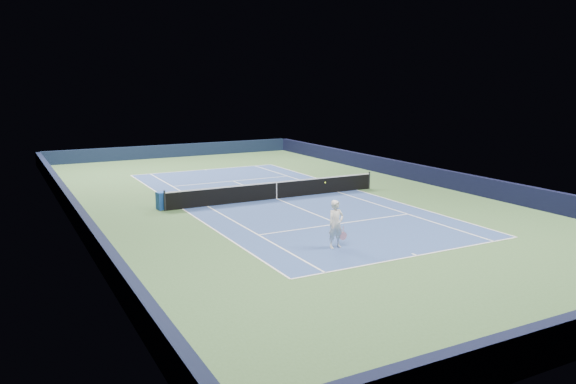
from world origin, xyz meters
name	(u,v)px	position (x,y,z in m)	size (l,w,h in m)	color
ground	(277,199)	(0.00, 0.00, 0.00)	(40.00, 40.00, 0.00)	#395A31
wall_far	(174,151)	(0.00, 19.82, 0.55)	(22.00, 0.35, 1.10)	#101A32
wall_right	(425,174)	(10.82, 0.00, 0.55)	(0.35, 40.00, 1.10)	black
wall_left	(73,210)	(-10.82, 0.00, 0.55)	(0.35, 40.00, 1.10)	black
court_surface	(277,199)	(0.00, 0.00, 0.00)	(10.97, 23.77, 0.01)	navy
baseline_far	(205,170)	(0.00, 11.88, 0.01)	(10.97, 0.08, 0.00)	white
baseline_near	(417,256)	(0.00, -11.88, 0.01)	(10.97, 0.08, 0.00)	white
sideline_doubles_right	(357,190)	(5.49, 0.00, 0.01)	(0.08, 23.77, 0.00)	white
sideline_doubles_left	(182,209)	(-5.49, 0.00, 0.01)	(0.08, 23.77, 0.00)	white
sideline_singles_right	(338,192)	(4.12, 0.00, 0.01)	(0.08, 23.77, 0.00)	white
sideline_singles_left	(207,206)	(-4.12, 0.00, 0.01)	(0.08, 23.77, 0.00)	white
service_line_far	(233,181)	(0.00, 6.40, 0.01)	(8.23, 0.08, 0.00)	white
service_line_near	(338,224)	(0.00, -6.40, 0.01)	(8.23, 0.08, 0.00)	white
center_service_line	(277,199)	(0.00, 0.00, 0.01)	(0.08, 12.80, 0.00)	white
center_mark_far	(206,170)	(0.00, 11.73, 0.01)	(0.08, 0.30, 0.00)	white
center_mark_near	(415,255)	(0.00, -11.73, 0.01)	(0.08, 0.30, 0.00)	white
tennis_net	(276,190)	(0.00, 0.00, 0.50)	(12.90, 0.10, 1.07)	black
sponsor_cube	(163,201)	(-6.40, 0.43, 0.46)	(0.63, 0.58, 0.91)	#1C4AAA
tennis_player	(336,224)	(-2.18, -9.53, 0.97)	(0.86, 1.29, 2.51)	white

